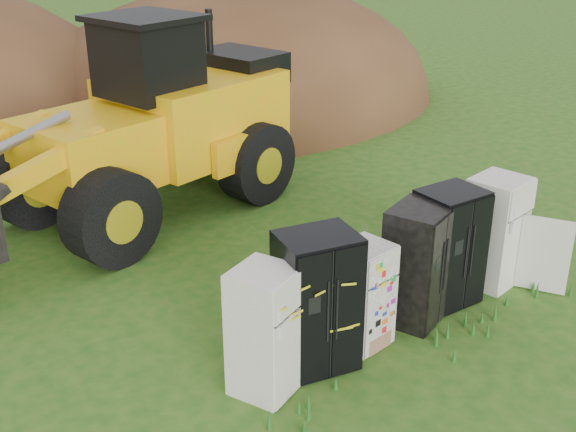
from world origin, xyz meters
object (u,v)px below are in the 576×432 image
fridge_dark_mid (417,265)px  fridge_open_door (495,231)px  fridge_black_side (317,301)px  fridge_leftmost (264,332)px  wheel_loader (111,128)px  fridge_black_right (448,247)px  fridge_sticker (363,295)px

fridge_dark_mid → fridge_open_door: 1.90m
fridge_black_side → fridge_dark_mid: size_ratio=1.07×
fridge_leftmost → fridge_open_door: size_ratio=0.94×
fridge_leftmost → fridge_black_side: bearing=-19.4°
fridge_black_side → wheel_loader: size_ratio=0.24×
fridge_open_door → wheel_loader: wheel_loader is taller
fridge_black_side → fridge_black_right: 2.77m
fridge_black_side → wheel_loader: bearing=103.8°
fridge_open_door → wheel_loader: bearing=114.4°
fridge_black_right → fridge_leftmost: bearing=-174.7°
fridge_black_right → wheel_loader: bearing=118.5°
fridge_open_door → fridge_black_right: bearing=168.6°
wheel_loader → fridge_sticker: bearing=-93.9°
fridge_open_door → fridge_leftmost: bearing=172.3°
fridge_leftmost → fridge_black_right: bearing=-19.7°
fridge_dark_mid → fridge_open_door: fridge_open_door is taller
fridge_sticker → fridge_black_right: 1.91m
fridge_open_door → wheel_loader: (-3.76, 6.21, 1.06)m
fridge_dark_mid → wheel_loader: size_ratio=0.23×
fridge_open_door → wheel_loader: size_ratio=0.23×
fridge_dark_mid → fridge_black_right: bearing=-13.2°
fridge_leftmost → fridge_sticker: 1.78m
fridge_black_side → fridge_sticker: bearing=13.0°
fridge_leftmost → fridge_open_door: (4.77, -0.07, 0.06)m
fridge_dark_mid → fridge_black_side: bearing=160.9°
fridge_black_side → fridge_dark_mid: bearing=13.2°
fridge_dark_mid → fridge_black_right: 0.80m
fridge_black_side → fridge_open_door: 3.87m
fridge_black_right → wheel_loader: wheel_loader is taller
fridge_black_side → fridge_black_right: size_ratio=1.04×
fridge_sticker → wheel_loader: 6.32m
fridge_black_side → fridge_dark_mid: fridge_black_side is taller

